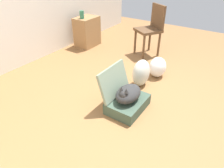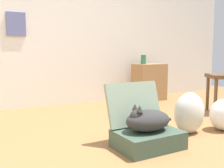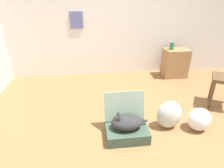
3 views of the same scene
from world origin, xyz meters
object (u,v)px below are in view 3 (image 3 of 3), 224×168
Objects in this scene: side_table at (175,63)px; vase_tall at (172,46)px; cat at (126,122)px; suitcase_base at (127,132)px; plastic_bag_white at (169,115)px; plastic_bag_clear at (199,119)px.

vase_tall is (-0.13, -0.00, 0.39)m from side_table.
vase_tall reaches higher than cat.
suitcase_base is 1.31× the size of plastic_bag_white.
side_table is at bearing 77.08° from plastic_bag_clear.
cat is at bearing -127.77° from side_table.
cat is 2.35m from vase_tall.
vase_tall is (1.33, 1.88, 0.46)m from cat.
side_table is (1.45, 1.88, 0.24)m from suitcase_base.
cat is 1.04m from plastic_bag_clear.
side_table is at bearing 64.73° from plastic_bag_white.
cat reaches higher than plastic_bag_clear.
vase_tall is (0.70, 1.75, 0.49)m from plastic_bag_white.
plastic_bag_white is at bearing -115.27° from side_table.
suitcase_base is 1.03m from plastic_bag_clear.
plastic_bag_clear is 1.95m from vase_tall.
vase_tall is at bearing 68.28° from plastic_bag_white.
plastic_bag_clear reaches higher than suitcase_base.
plastic_bag_clear is at bearing 1.76° from suitcase_base.
cat reaches higher than suitcase_base.
vase_tall reaches higher than side_table.
vase_tall is at bearing 80.92° from plastic_bag_clear.
cat is 3.17× the size of vase_tall.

